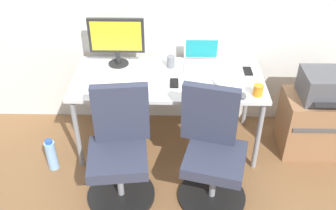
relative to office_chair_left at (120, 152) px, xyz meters
name	(u,v)px	position (x,y,z in m)	size (l,w,h in m)	color
ground_plane	(168,142)	(0.36, 0.61, -0.42)	(5.28, 5.28, 0.00)	brown
desk	(168,84)	(0.36, 0.61, 0.23)	(1.61, 0.73, 0.72)	silver
office_chair_left	(120,152)	(0.00, 0.00, 0.00)	(0.54, 0.54, 0.94)	black
office_chair_right	(212,153)	(0.71, 0.00, 0.00)	(0.54, 0.54, 0.94)	black
side_cabinet	(314,123)	(1.67, 0.58, -0.15)	(0.58, 0.43, 0.55)	#996B47
printer	(325,86)	(1.67, 0.58, 0.25)	(0.38, 0.40, 0.24)	#515156
water_bottle_on_floor	(52,155)	(-0.64, 0.25, -0.28)	(0.09, 0.09, 0.31)	#8CBFF2
desktop_monitor	(117,38)	(-0.09, 0.84, 0.54)	(0.48, 0.18, 0.43)	#262626
open_laptop	(202,59)	(0.65, 0.84, 0.35)	(0.31, 0.26, 0.23)	silver
keyboard_by_monitor	(114,94)	(-0.06, 0.33, 0.30)	(0.34, 0.12, 0.02)	#B7B7B7
keyboard_by_laptop	(209,90)	(0.69, 0.41, 0.30)	(0.34, 0.12, 0.02)	silver
mouse_by_monitor	(217,81)	(0.76, 0.53, 0.31)	(0.06, 0.10, 0.03)	silver
mouse_by_laptop	(243,96)	(0.94, 0.32, 0.31)	(0.06, 0.10, 0.03)	#515156
coffee_mug	(258,90)	(1.07, 0.35, 0.34)	(0.08, 0.08, 0.09)	orange
pen_cup	(171,62)	(0.38, 0.79, 0.35)	(0.07, 0.07, 0.10)	slate
phone_near_monitor	(248,71)	(1.05, 0.73, 0.30)	(0.07, 0.14, 0.01)	black
phone_near_laptop	(174,83)	(0.41, 0.51, 0.30)	(0.07, 0.14, 0.01)	black
paper_pile	(119,79)	(-0.05, 0.56, 0.30)	(0.21, 0.30, 0.01)	white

